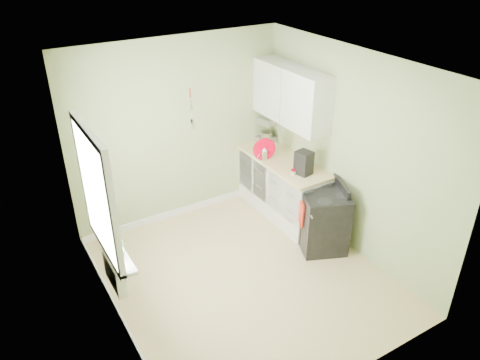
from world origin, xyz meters
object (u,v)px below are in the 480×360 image
stand_mixer (263,130)px  coffee_maker (304,163)px  stove (322,219)px  kettle (264,154)px

stand_mixer → coffee_maker: (-0.15, -1.22, -0.03)m
stove → coffee_maker: 0.80m
stand_mixer → kettle: stand_mixer is taller
stand_mixer → kettle: 0.68m
stove → stand_mixer: stand_mixer is taller
stove → kettle: (-0.22, 1.13, 0.58)m
stand_mixer → kettle: bearing=-122.5°
stand_mixer → coffee_maker: size_ratio=1.33×
kettle → coffee_maker: bearing=-71.8°
stove → stand_mixer: bearing=85.3°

